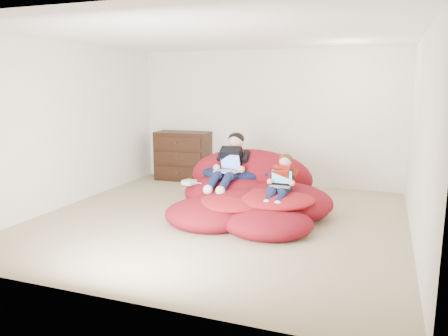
% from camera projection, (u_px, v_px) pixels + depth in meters
% --- Properties ---
extents(room_shell, '(5.10, 5.10, 2.77)m').
position_uv_depth(room_shell, '(219.00, 204.00, 6.09)').
color(room_shell, tan).
rests_on(room_shell, ground).
extents(dresser, '(1.10, 0.63, 0.95)m').
position_uv_depth(dresser, '(183.00, 156.00, 8.64)').
color(dresser, black).
rests_on(dresser, ground).
extents(beanbag_pile, '(2.41, 2.39, 0.91)m').
position_uv_depth(beanbag_pile, '(249.00, 194.00, 6.47)').
color(beanbag_pile, maroon).
rests_on(beanbag_pile, ground).
extents(cream_pillow, '(0.39, 0.25, 0.25)m').
position_uv_depth(cream_pillow, '(239.00, 160.00, 7.31)').
color(cream_pillow, silver).
rests_on(cream_pillow, beanbag_pile).
extents(older_boy, '(0.34, 1.15, 0.78)m').
position_uv_depth(older_boy, '(230.00, 162.00, 6.64)').
color(older_boy, black).
rests_on(older_boy, beanbag_pile).
extents(younger_boy, '(0.31, 0.90, 0.59)m').
position_uv_depth(younger_boy, '(282.00, 179.00, 5.99)').
color(younger_boy, '#A01F0E').
rests_on(younger_boy, beanbag_pile).
extents(laptop_white, '(0.38, 0.37, 0.25)m').
position_uv_depth(laptop_white, '(228.00, 167.00, 6.59)').
color(laptop_white, silver).
rests_on(laptop_white, older_boy).
extents(laptop_black, '(0.32, 0.26, 0.24)m').
position_uv_depth(laptop_black, '(281.00, 182.00, 5.95)').
color(laptop_black, black).
rests_on(laptop_black, younger_boy).
extents(power_adapter, '(0.21, 0.21, 0.06)m').
position_uv_depth(power_adapter, '(189.00, 182.00, 6.55)').
color(power_adapter, silver).
rests_on(power_adapter, beanbag_pile).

